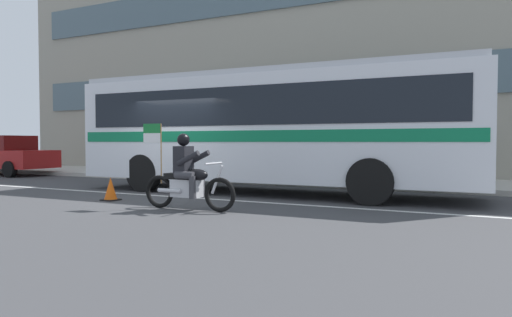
% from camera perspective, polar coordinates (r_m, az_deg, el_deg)
% --- Properties ---
extents(ground_plane, '(60.00, 60.00, 0.00)m').
position_cam_1_polar(ground_plane, '(12.72, -9.55, -4.25)').
color(ground_plane, '#3D3D3F').
extents(sidewalk_curb, '(28.00, 3.80, 0.15)m').
position_cam_1_polar(sidewalk_curb, '(17.09, 0.55, -2.35)').
color(sidewalk_curb, '#B7B2A8').
rests_on(sidewalk_curb, ground_plane).
extents(lane_center_stripe, '(26.60, 0.14, 0.01)m').
position_cam_1_polar(lane_center_stripe, '(12.24, -11.20, -4.50)').
color(lane_center_stripe, silver).
rests_on(lane_center_stripe, ground_plane).
extents(office_building_facade, '(28.00, 0.89, 10.52)m').
position_cam_1_polar(office_building_facade, '(19.51, 3.57, 13.53)').
color(office_building_facade, gray).
rests_on(office_building_facade, ground_plane).
extents(transit_bus, '(10.80, 2.73, 3.22)m').
position_cam_1_polar(transit_bus, '(12.58, 1.72, 4.29)').
color(transit_bus, silver).
rests_on(transit_bus, ground_plane).
extents(motorcycle_with_rider, '(2.20, 0.64, 1.78)m').
position_cam_1_polar(motorcycle_with_rider, '(9.65, -8.35, -2.29)').
color(motorcycle_with_rider, black).
rests_on(motorcycle_with_rider, ground_plane).
extents(parked_sedan_curbside, '(4.29, 1.88, 1.64)m').
position_cam_1_polar(parked_sedan_curbside, '(22.12, -28.18, 0.42)').
color(parked_sedan_curbside, maroon).
rests_on(parked_sedan_curbside, ground_plane).
extents(traffic_cone, '(0.36, 0.36, 0.55)m').
position_cam_1_polar(traffic_cone, '(11.64, -17.29, -3.63)').
color(traffic_cone, '#EA590F').
rests_on(traffic_cone, ground_plane).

